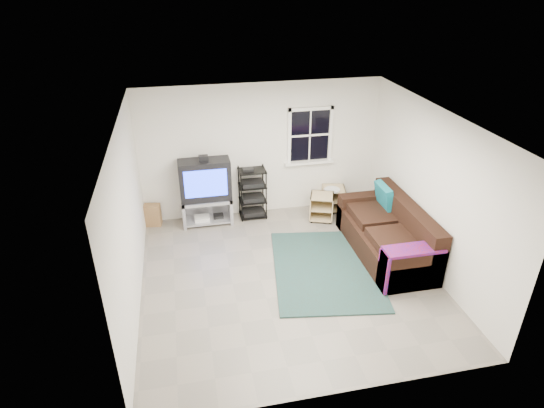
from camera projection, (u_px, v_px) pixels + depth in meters
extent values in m
plane|color=gray|center=(288.00, 277.00, 7.30)|extent=(4.60, 4.60, 0.00)
plane|color=white|center=(292.00, 120.00, 6.09)|extent=(4.60, 4.60, 0.00)
plane|color=silver|center=(261.00, 151.00, 8.69)|extent=(4.60, 0.00, 4.60)
plane|color=silver|center=(343.00, 307.00, 4.70)|extent=(4.60, 0.00, 4.60)
plane|color=silver|center=(128.00, 221.00, 6.28)|extent=(0.00, 4.60, 4.60)
plane|color=silver|center=(432.00, 192.00, 7.11)|extent=(0.00, 4.60, 4.60)
cube|color=black|center=(310.00, 135.00, 8.73)|extent=(0.80, 0.01, 1.02)
cube|color=white|center=(311.00, 109.00, 8.47)|extent=(0.88, 0.06, 0.06)
cube|color=white|center=(309.00, 162.00, 8.96)|extent=(0.98, 0.14, 0.05)
cube|color=white|center=(289.00, 137.00, 8.64)|extent=(0.06, 0.06, 1.10)
cube|color=white|center=(330.00, 134.00, 8.79)|extent=(0.06, 0.06, 1.10)
cube|color=white|center=(310.00, 135.00, 8.72)|extent=(0.78, 0.04, 0.04)
cube|color=#A2A2AA|center=(207.00, 200.00, 8.63)|extent=(0.95, 0.47, 0.06)
cube|color=#A2A2AA|center=(184.00, 213.00, 8.66)|extent=(0.06, 0.47, 0.52)
cube|color=#A2A2AA|center=(230.00, 208.00, 8.82)|extent=(0.06, 0.47, 0.52)
cube|color=#A2A2AA|center=(208.00, 219.00, 8.83)|extent=(0.83, 0.44, 0.04)
cube|color=#A2A2AA|center=(206.00, 205.00, 8.93)|extent=(0.95, 0.04, 0.52)
cube|color=silver|center=(202.00, 218.00, 8.75)|extent=(0.28, 0.23, 0.08)
cube|color=black|center=(219.00, 216.00, 8.84)|extent=(0.19, 0.17, 0.06)
cube|color=black|center=(205.00, 180.00, 8.44)|extent=(0.95, 0.40, 0.78)
cube|color=#1D39F6|center=(206.00, 184.00, 8.25)|extent=(0.78, 0.01, 0.53)
cube|color=black|center=(203.00, 158.00, 8.23)|extent=(0.17, 0.12, 0.09)
cylinder|color=black|center=(242.00, 198.00, 8.64)|extent=(0.02, 0.02, 1.04)
cylinder|color=black|center=(266.00, 196.00, 8.73)|extent=(0.02, 0.02, 1.04)
cylinder|color=black|center=(239.00, 190.00, 8.93)|extent=(0.02, 0.02, 1.04)
cylinder|color=black|center=(263.00, 188.00, 9.02)|extent=(0.02, 0.02, 1.04)
cube|color=black|center=(253.00, 214.00, 9.05)|extent=(0.52, 0.38, 0.02)
cube|color=black|center=(253.00, 212.00, 9.02)|extent=(0.41, 0.30, 0.08)
cube|color=black|center=(253.00, 200.00, 8.90)|extent=(0.52, 0.38, 0.02)
cube|color=black|center=(253.00, 198.00, 8.88)|extent=(0.41, 0.30, 0.08)
cube|color=black|center=(252.00, 186.00, 8.76)|extent=(0.52, 0.38, 0.02)
cube|color=black|center=(252.00, 183.00, 8.73)|extent=(0.41, 0.30, 0.08)
cube|color=black|center=(252.00, 171.00, 8.61)|extent=(0.52, 0.38, 0.02)
cube|color=tan|center=(322.00, 196.00, 8.74)|extent=(0.57, 0.57, 0.02)
cube|color=tan|center=(321.00, 216.00, 8.95)|extent=(0.57, 0.57, 0.02)
cube|color=tan|center=(311.00, 205.00, 8.87)|extent=(0.17, 0.42, 0.48)
cube|color=tan|center=(333.00, 207.00, 8.82)|extent=(0.17, 0.42, 0.48)
cube|color=tan|center=(322.00, 201.00, 9.03)|extent=(0.39, 0.16, 0.48)
cube|color=tan|center=(322.00, 207.00, 8.86)|extent=(0.52, 0.53, 0.02)
cylinder|color=black|center=(311.00, 222.00, 8.83)|extent=(0.04, 0.04, 0.04)
cylinder|color=black|center=(330.00, 214.00, 9.10)|extent=(0.04, 0.04, 0.04)
cube|color=tan|center=(334.00, 189.00, 9.09)|extent=(0.53, 0.53, 0.02)
cube|color=tan|center=(333.00, 207.00, 9.29)|extent=(0.53, 0.53, 0.02)
cube|color=tan|center=(323.00, 198.00, 9.19)|extent=(0.12, 0.44, 0.44)
cube|color=tan|center=(344.00, 198.00, 9.19)|extent=(0.12, 0.44, 0.44)
cube|color=tan|center=(332.00, 193.00, 9.38)|extent=(0.40, 0.11, 0.44)
cube|color=tan|center=(333.00, 199.00, 9.20)|extent=(0.48, 0.50, 0.02)
cylinder|color=black|center=(325.00, 213.00, 9.15)|extent=(0.05, 0.05, 0.05)
cylinder|color=black|center=(340.00, 205.00, 9.46)|extent=(0.05, 0.05, 0.05)
cylinder|color=silver|center=(332.00, 190.00, 9.00)|extent=(0.31, 0.31, 0.02)
cube|color=black|center=(385.00, 242.00, 7.80)|extent=(0.98, 2.19, 0.46)
cube|color=black|center=(408.00, 216.00, 7.65)|extent=(0.26, 2.19, 0.47)
cube|color=black|center=(364.00, 210.00, 8.58)|extent=(0.98, 0.26, 0.68)
cube|color=black|center=(412.00, 269.00, 6.91)|extent=(0.98, 0.26, 0.68)
cube|color=black|center=(393.00, 241.00, 7.26)|extent=(0.66, 0.79, 0.14)
cube|color=black|center=(371.00, 215.00, 8.02)|extent=(0.66, 0.79, 0.14)
cube|color=teal|center=(384.00, 196.00, 8.10)|extent=(0.22, 0.52, 0.46)
cube|color=#0C128D|center=(414.00, 249.00, 6.74)|extent=(0.91, 0.33, 0.04)
cube|color=#0C128D|center=(383.00, 272.00, 6.82)|extent=(0.04, 0.33, 0.63)
cube|color=black|center=(325.00, 269.00, 7.48)|extent=(1.99, 2.51, 0.03)
cube|color=#9A6D45|center=(153.00, 215.00, 8.67)|extent=(0.33, 0.24, 0.43)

